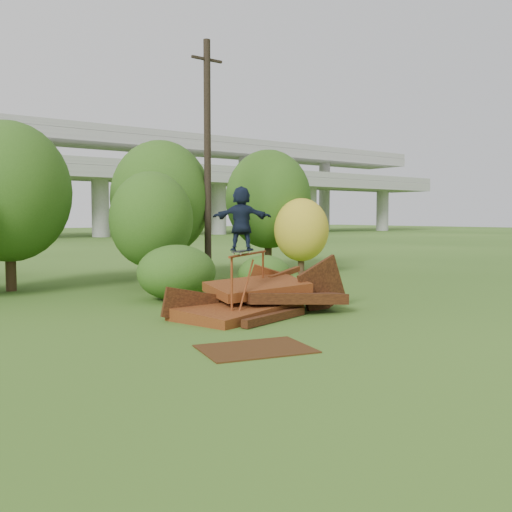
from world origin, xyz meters
TOP-DOWN VIEW (x-y plane):
  - ground at (0.00, 0.00)m, footprint 240.00×240.00m
  - scrap_pile at (-0.57, 2.15)m, footprint 5.56×3.20m
  - grind_rail at (-0.92, 2.18)m, footprint 2.22×1.44m
  - skateboard at (-1.33, 1.92)m, footprint 0.84×0.65m
  - skater at (-1.33, 1.92)m, footprint 1.50×1.36m
  - flat_plate at (-3.17, -1.13)m, footprint 2.48×2.03m
  - tree_1 at (-4.75, 11.25)m, footprint 4.32×4.32m
  - tree_2 at (-0.48, 8.76)m, footprint 3.04×3.04m
  - tree_3 at (1.26, 11.34)m, footprint 4.18×4.18m
  - tree_4 at (7.54, 9.62)m, footprint 2.53×2.53m
  - tree_5 at (7.47, 11.99)m, footprint 4.20×4.20m
  - shrub_left at (-1.11, 5.79)m, footprint 2.55×2.35m
  - shrub_right at (2.06, 5.33)m, footprint 1.87×1.72m
  - utility_pole at (2.47, 9.60)m, footprint 1.40×0.28m

SIDE VIEW (x-z plane):
  - ground at x=0.00m, z-range 0.00..0.00m
  - flat_plate at x=-3.17m, z-range 0.00..0.03m
  - scrap_pile at x=-0.57m, z-range -0.52..1.29m
  - shrub_right at x=2.06m, z-range 0.00..1.33m
  - shrub_left at x=-1.11m, z-range 0.00..1.76m
  - grind_rail at x=-0.92m, z-range 0.37..2.05m
  - skateboard at x=-1.33m, z-range 1.71..1.80m
  - tree_4 at x=7.54m, z-range 0.28..3.77m
  - tree_2 at x=-0.48m, z-range 0.39..4.67m
  - skater at x=-1.33m, z-range 1.77..3.43m
  - tree_3 at x=1.26m, z-range 0.49..6.29m
  - tree_5 at x=7.47m, z-range 0.53..6.43m
  - tree_1 at x=-4.75m, z-range 0.51..6.52m
  - utility_pole at x=2.47m, z-range 0.07..9.75m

